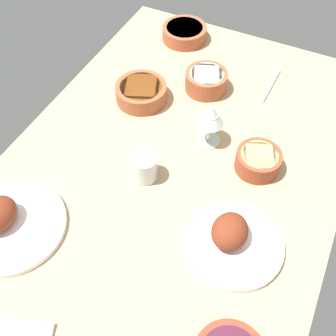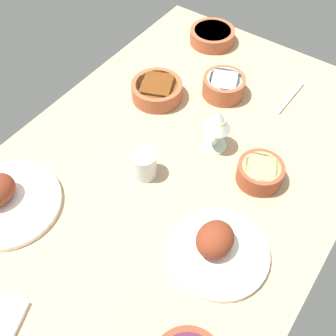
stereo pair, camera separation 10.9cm
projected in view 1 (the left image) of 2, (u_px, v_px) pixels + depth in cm
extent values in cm
cube|color=tan|center=(168.00, 177.00, 112.63)|extent=(140.00, 90.00, 4.00)
cylinder|color=white|center=(234.00, 244.00, 97.06)|extent=(23.60, 23.60, 1.60)
ellipsoid|color=maroon|center=(230.00, 231.00, 94.66)|extent=(9.95, 8.52, 6.88)
cylinder|color=white|center=(12.00, 226.00, 100.09)|extent=(26.77, 26.77, 1.60)
cylinder|color=#A35133|center=(184.00, 33.00, 146.19)|extent=(15.80, 15.80, 4.93)
cylinder|color=#D6BC70|center=(185.00, 28.00, 144.63)|extent=(12.95, 12.95, 1.00)
cylinder|color=brown|center=(258.00, 161.00, 109.86)|extent=(12.22, 12.22, 5.69)
cylinder|color=#DBCC7A|center=(259.00, 155.00, 108.00)|extent=(10.02, 10.02, 1.00)
cylinder|color=#A35133|center=(206.00, 81.00, 129.27)|extent=(13.28, 13.28, 6.30)
cylinder|color=white|center=(207.00, 74.00, 127.17)|extent=(10.89, 10.89, 1.00)
cylinder|color=#A35133|center=(141.00, 93.00, 126.62)|extent=(15.94, 15.94, 5.41)
cylinder|color=brown|center=(141.00, 87.00, 124.87)|extent=(13.07, 13.07, 1.00)
cylinder|color=silver|center=(208.00, 140.00, 117.88)|extent=(7.00, 7.00, 0.50)
cylinder|color=silver|center=(209.00, 131.00, 114.91)|extent=(1.00, 1.00, 7.00)
cone|color=silver|center=(211.00, 114.00, 109.56)|extent=(7.60, 7.60, 6.50)
cylinder|color=beige|center=(211.00, 118.00, 110.71)|extent=(4.18, 4.18, 2.80)
cylinder|color=silver|center=(145.00, 168.00, 107.21)|extent=(6.73, 6.73, 7.70)
cube|color=silver|center=(271.00, 85.00, 132.18)|extent=(17.24, 1.41, 0.80)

